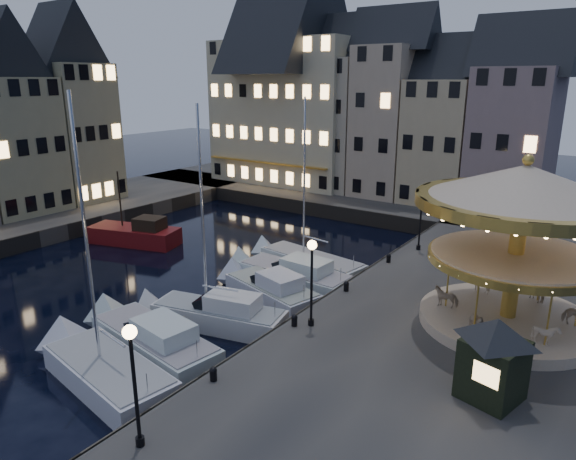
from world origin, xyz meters
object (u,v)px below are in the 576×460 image
Objects in this scene: motorboat_f at (305,262)px; carousel at (521,216)px; motorboat_a at (102,370)px; bollard_a at (213,373)px; streetlamp_a at (133,369)px; bollard_c at (346,286)px; motorboat_b at (150,338)px; motorboat_c at (212,314)px; motorboat_d at (268,290)px; ticket_kiosk at (496,345)px; red_fishing_boat at (136,235)px; bollard_d at (389,258)px; motorboat_e at (290,275)px; bollard_b at (294,320)px; streetlamp_c at (421,211)px; streetlamp_b at (312,271)px.

motorboat_f is 1.25× the size of carousel.
bollard_a is at bearing 13.57° from motorboat_a.
bollard_c is (-0.60, 14.50, -2.41)m from streetlamp_a.
motorboat_c is at bearing 79.90° from motorboat_b.
ticket_kiosk is at bearing -18.48° from motorboat_d.
red_fishing_boat is at bearing 136.75° from motorboat_a.
bollard_d is 6.30m from motorboat_e.
bollard_d is 14.35m from ticket_kiosk.
bollard_d is 0.05× the size of motorboat_c.
carousel is 2.58× the size of ticket_kiosk.
bollard_a is 10.50m from motorboat_d.
bollard_b is 8.21m from motorboat_e.
motorboat_c is at bearing -95.23° from motorboat_d.
streetlamp_c reaches higher than motorboat_e.
carousel is at bearing 5.32° from bollard_c.
motorboat_f reaches higher than motorboat_c.
bollard_d is at bearing -99.73° from streetlamp_c.
streetlamp_a is 7.32× the size of bollard_b.
motorboat_d is 0.64× the size of motorboat_f.
motorboat_d is 0.86× the size of motorboat_e.
streetlamp_c is 11.81m from motorboat_d.
streetlamp_b is 0.49× the size of motorboat_e.
streetlamp_a is at bearing -133.05° from ticket_kiosk.
motorboat_f reaches higher than streetlamp_b.
streetlamp_c is 15.73m from motorboat_c.
motorboat_c is at bearing -87.00° from motorboat_f.
streetlamp_b is at bearing 51.21° from motorboat_a.
streetlamp_a is at bearing -42.18° from motorboat_b.
motorboat_e is at bearing 176.39° from carousel.
bollard_a is at bearing -68.20° from motorboat_e.
motorboat_b is at bearing -37.10° from red_fishing_boat.
streetlamp_a is 1.00× the size of streetlamp_b.
streetlamp_b is 7.32× the size of bollard_a.
motorboat_c reaches higher than carousel.
red_fishing_boat reaches higher than motorboat_d.
streetlamp_b is 13.50m from streetlamp_c.
motorboat_e is at bearing 96.08° from motorboat_d.
motorboat_f is (-6.04, -4.68, -3.49)m from streetlamp_c.
motorboat_d is 0.79× the size of carousel.
streetlamp_c is 11.45m from carousel.
bollard_c is 9.55m from carousel.
motorboat_a reaches higher than motorboat_b.
streetlamp_a is 11.21m from motorboat_c.
streetlamp_b is (0.00, 10.00, 0.00)m from streetlamp_a.
bollard_c is (0.00, 5.00, 0.00)m from bollard_b.
motorboat_a reaches higher than motorboat_f.
streetlamp_b reaches higher than motorboat_d.
bollard_c is at bearing 90.00° from bollard_b.
motorboat_e is (-5.43, 6.07, -3.37)m from streetlamp_b.
streetlamp_c is 0.39× the size of motorboat_c.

